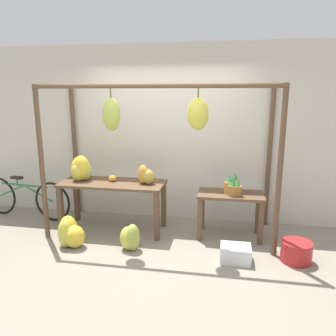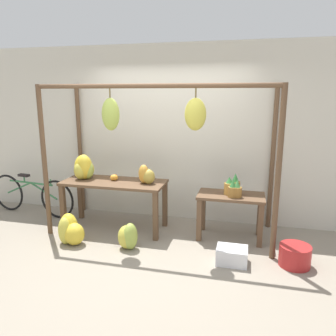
# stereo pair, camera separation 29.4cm
# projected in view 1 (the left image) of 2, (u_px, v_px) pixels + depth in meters

# --- Properties ---
(ground_plane) EXTENTS (20.00, 20.00, 0.00)m
(ground_plane) POSITION_uv_depth(u_px,v_px,m) (148.00, 256.00, 4.22)
(ground_plane) COLOR gray
(shop_wall_back) EXTENTS (8.00, 0.08, 2.80)m
(shop_wall_back) POSITION_uv_depth(u_px,v_px,m) (168.00, 134.00, 5.29)
(shop_wall_back) COLOR beige
(shop_wall_back) RESTS_ON ground_plane
(stall_awning) EXTENTS (3.25, 1.19, 2.17)m
(stall_awning) POSITION_uv_depth(u_px,v_px,m) (159.00, 133.00, 4.39)
(stall_awning) COLOR brown
(stall_awning) RESTS_ON ground_plane
(display_table_main) EXTENTS (1.55, 0.63, 0.75)m
(display_table_main) POSITION_uv_depth(u_px,v_px,m) (113.00, 190.00, 4.91)
(display_table_main) COLOR brown
(display_table_main) RESTS_ON ground_plane
(display_table_side) EXTENTS (0.93, 0.50, 0.65)m
(display_table_side) POSITION_uv_depth(u_px,v_px,m) (230.00, 203.00, 4.70)
(display_table_side) COLOR brown
(display_table_side) RESTS_ON ground_plane
(banana_pile_on_table) EXTENTS (0.39, 0.35, 0.38)m
(banana_pile_on_table) POSITION_uv_depth(u_px,v_px,m) (81.00, 170.00, 4.96)
(banana_pile_on_table) COLOR #9EB247
(banana_pile_on_table) RESTS_ON display_table_main
(orange_pile) EXTENTS (0.12, 0.17, 0.09)m
(orange_pile) POSITION_uv_depth(u_px,v_px,m) (112.00, 178.00, 4.92)
(orange_pile) COLOR orange
(orange_pile) RESTS_ON display_table_main
(pineapple_cluster) EXTENTS (0.25, 0.28, 0.30)m
(pineapple_cluster) POSITION_uv_depth(u_px,v_px,m) (233.00, 186.00, 4.61)
(pineapple_cluster) COLOR olive
(pineapple_cluster) RESTS_ON display_table_side
(banana_pile_ground_left) EXTENTS (0.44, 0.37, 0.42)m
(banana_pile_ground_left) POSITION_uv_depth(u_px,v_px,m) (69.00, 233.00, 4.45)
(banana_pile_ground_left) COLOR gold
(banana_pile_ground_left) RESTS_ON ground_plane
(banana_pile_ground_right) EXTENTS (0.35, 0.33, 0.37)m
(banana_pile_ground_right) POSITION_uv_depth(u_px,v_px,m) (130.00, 238.00, 4.35)
(banana_pile_ground_right) COLOR #9EB247
(banana_pile_ground_right) RESTS_ON ground_plane
(fruit_crate_white) EXTENTS (0.37, 0.28, 0.20)m
(fruit_crate_white) POSITION_uv_depth(u_px,v_px,m) (235.00, 253.00, 4.07)
(fruit_crate_white) COLOR silver
(fruit_crate_white) RESTS_ON ground_plane
(blue_bucket) EXTENTS (0.37, 0.37, 0.26)m
(blue_bucket) POSITION_uv_depth(u_px,v_px,m) (296.00, 252.00, 4.06)
(blue_bucket) COLOR #AD2323
(blue_bucket) RESTS_ON ground_plane
(parked_bicycle) EXTENTS (1.71, 0.25, 0.70)m
(parked_bicycle) POSITION_uv_depth(u_px,v_px,m) (25.00, 198.00, 5.47)
(parked_bicycle) COLOR black
(parked_bicycle) RESTS_ON ground_plane
(papaya_pile) EXTENTS (0.31, 0.26, 0.28)m
(papaya_pile) POSITION_uv_depth(u_px,v_px,m) (146.00, 176.00, 4.77)
(papaya_pile) COLOR gold
(papaya_pile) RESTS_ON display_table_main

